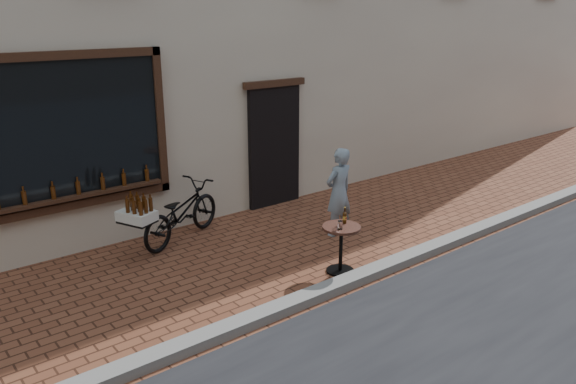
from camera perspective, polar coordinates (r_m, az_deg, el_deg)
ground at (r=7.07m, az=3.36°, el=-11.57°), size 90.00×90.00×0.00m
kerb at (r=7.18m, az=2.29°, el=-10.55°), size 90.00×0.25×0.12m
cargo_bicycle at (r=8.96m, az=-10.95°, el=-2.05°), size 2.07×1.30×0.98m
bistro_table at (r=7.77m, az=5.43°, el=-4.81°), size 0.53×0.53×0.91m
pedestrian at (r=8.99m, az=5.17°, el=-0.01°), size 0.55×0.38×1.44m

